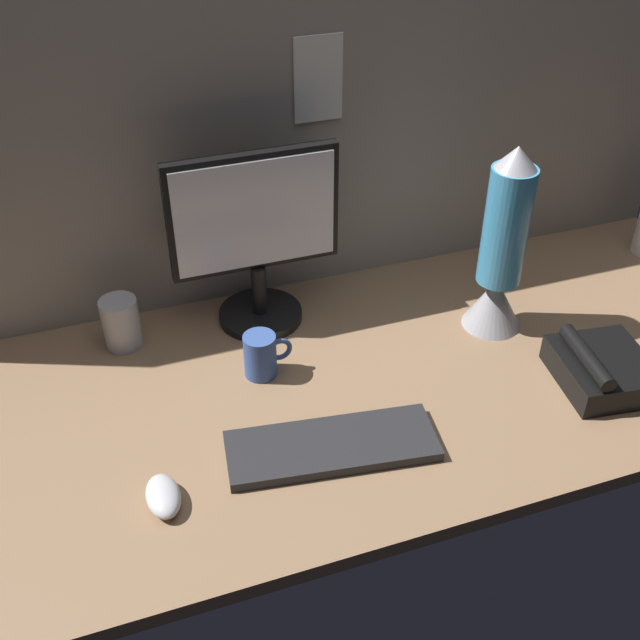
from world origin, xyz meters
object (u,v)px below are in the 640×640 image
(mouse, at_px, (163,496))
(desk_phone, at_px, (601,369))
(lava_lamp, at_px, (501,256))
(mug_ceramic_blue, at_px, (261,355))
(keyboard, at_px, (332,446))
(mug_steel, at_px, (121,323))
(monitor, at_px, (255,235))

(mouse, xyz_separation_m, desk_phone, (0.86, 0.02, 0.01))
(mouse, xyz_separation_m, lava_lamp, (0.75, 0.26, 0.15))
(mug_ceramic_blue, relative_size, desk_phone, 0.46)
(keyboard, height_order, mug_ceramic_blue, mug_ceramic_blue)
(keyboard, xyz_separation_m, mug_ceramic_blue, (-0.06, 0.24, 0.04))
(mug_steel, xyz_separation_m, lava_lamp, (0.75, -0.19, 0.12))
(keyboard, relative_size, lava_lamp, 0.91)
(monitor, xyz_separation_m, keyboard, (0.01, -0.43, -0.19))
(monitor, relative_size, mouse, 3.97)
(keyboard, bearing_deg, lava_lamp, 35.96)
(monitor, distance_m, mug_steel, 0.33)
(mug_ceramic_blue, relative_size, lava_lamp, 0.24)
(monitor, height_order, mug_ceramic_blue, monitor)
(desk_phone, bearing_deg, monitor, 142.98)
(mug_steel, bearing_deg, mug_ceramic_blue, -37.04)
(mouse, bearing_deg, mug_steel, 89.57)
(keyboard, bearing_deg, mug_steel, 133.26)
(keyboard, relative_size, mouse, 3.85)
(monitor, bearing_deg, lava_lamp, -22.31)
(monitor, relative_size, desk_phone, 1.81)
(monitor, relative_size, mug_ceramic_blue, 3.91)
(mouse, relative_size, desk_phone, 0.46)
(monitor, height_order, desk_phone, monitor)
(monitor, distance_m, mug_ceramic_blue, 0.25)
(keyboard, bearing_deg, desk_phone, 8.17)
(mug_ceramic_blue, bearing_deg, monitor, 75.74)
(keyboard, height_order, mug_steel, mug_steel)
(mouse, bearing_deg, desk_phone, 0.83)
(mug_ceramic_blue, distance_m, desk_phone, 0.66)
(lava_lamp, bearing_deg, mug_ceramic_blue, 179.73)
(mouse, height_order, desk_phone, desk_phone)
(keyboard, relative_size, mug_steel, 3.40)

